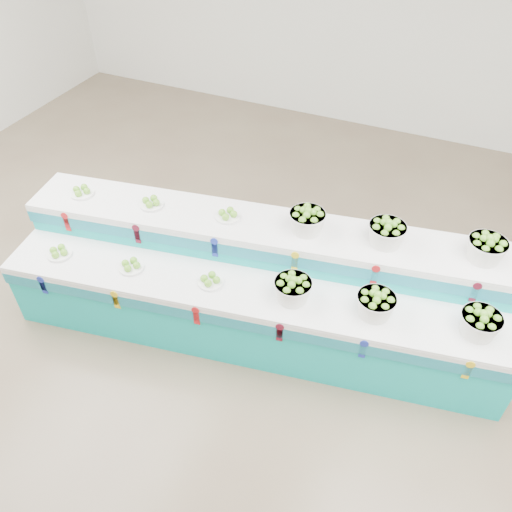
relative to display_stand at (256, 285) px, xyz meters
name	(u,v)px	position (x,y,z in m)	size (l,w,h in m)	color
ground	(213,357)	(-0.19, -0.56, -0.51)	(10.00, 10.00, 0.00)	brown
display_stand	(256,285)	(0.00, 0.00, 0.00)	(4.51, 1.16, 1.02)	#11B7B4
plate_lower_left	(59,251)	(-1.73, -0.57, 0.25)	(0.23, 0.23, 0.09)	white
plate_lower_mid	(131,265)	(-1.02, -0.45, 0.25)	(0.23, 0.23, 0.09)	white
plate_lower_right	(210,279)	(-0.29, -0.33, 0.25)	(0.23, 0.23, 0.09)	white
basket_lower_left	(293,289)	(0.43, -0.21, 0.32)	(0.32, 0.32, 0.23)	silver
basket_lower_mid	(376,304)	(1.10, -0.10, 0.32)	(0.32, 0.32, 0.23)	silver
basket_lower_right	(480,323)	(1.89, 0.03, 0.32)	(0.32, 0.32, 0.23)	silver
plate_upper_left	(82,191)	(-1.82, -0.02, 0.55)	(0.23, 0.23, 0.09)	white
plate_upper_mid	(151,202)	(-1.11, 0.10, 0.55)	(0.23, 0.23, 0.09)	white
plate_upper_right	(228,214)	(-0.38, 0.22, 0.55)	(0.23, 0.23, 0.09)	white
basket_upper_left	(307,220)	(0.34, 0.34, 0.62)	(0.32, 0.32, 0.23)	silver
basket_upper_mid	(387,233)	(1.01, 0.45, 0.62)	(0.32, 0.32, 0.23)	silver
basket_upper_right	(486,248)	(1.80, 0.58, 0.62)	(0.32, 0.32, 0.23)	silver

